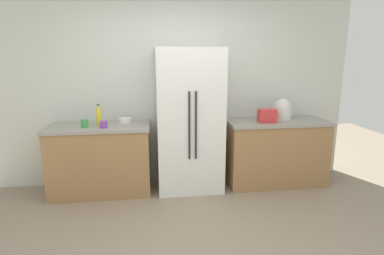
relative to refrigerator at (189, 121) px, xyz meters
The scene contains 11 objects.
ground_plane 1.73m from the refrigerator, 96.70° to the right, with size 9.97×9.97×0.00m, color gray.
kitchen_back_panel 0.65m from the refrigerator, 114.49° to the left, with size 4.99×0.10×2.89m, color silver.
counter_left 1.26m from the refrigerator, behind, with size 1.28×0.63×0.90m.
counter_right 1.31m from the refrigerator, ahead, with size 1.38×0.63×0.90m.
refrigerator is the anchor object (origin of this frame).
toaster 1.03m from the refrigerator, ahead, with size 0.23×0.15×0.18m, color red.
rice_cooker 1.32m from the refrigerator, ahead, with size 0.24×0.24×0.29m.
bottle_a 1.15m from the refrigerator, behind, with size 0.06×0.06×0.28m.
cup_a 1.32m from the refrigerator, behind, with size 0.09×0.09×0.10m, color green.
cup_b 1.09m from the refrigerator, behind, with size 0.09×0.09×0.08m, color purple.
bowl_a 0.85m from the refrigerator, 169.89° to the left, with size 0.16×0.16×0.06m, color white.
Camera 1 is at (-0.33, -2.52, 1.76)m, focal length 29.05 mm.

